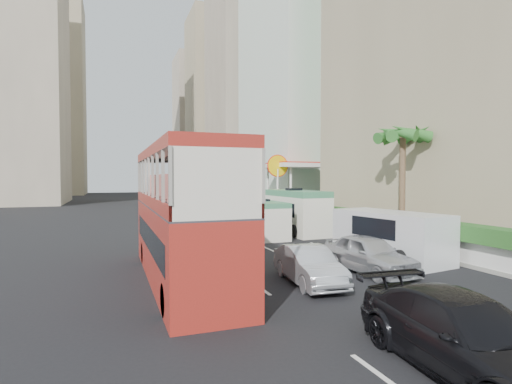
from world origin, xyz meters
name	(u,v)px	position (x,y,z in m)	size (l,w,h in m)	color
ground_plane	(320,268)	(0.00, 0.00, 0.00)	(200.00, 200.00, 0.00)	black
double_decker_bus	(182,214)	(-6.00, 0.00, 2.53)	(2.50, 11.00, 5.06)	#A2251C
car_silver_lane_a	(309,284)	(-1.70, -2.22, 0.00)	(1.46, 4.20, 1.38)	silver
car_silver_lane_b	(369,273)	(1.45, -1.51, 0.00)	(1.84, 4.58, 1.56)	silver
car_black	(465,373)	(-1.95, -9.36, 0.00)	(2.17, 5.33, 1.55)	black
van_asset	(240,229)	(0.75, 13.76, 0.00)	(2.23, 4.83, 1.34)	silver
minibus_near	(263,219)	(1.04, 9.52, 1.19)	(1.79, 5.37, 2.38)	silver
minibus_far	(294,211)	(3.81, 10.58, 1.52)	(2.28, 6.85, 3.04)	silver
panel_van_near	(390,236)	(4.07, 0.43, 1.15)	(2.29, 5.73, 2.29)	silver
panel_van_far	(252,210)	(3.96, 19.86, 0.95)	(1.90, 4.75, 1.90)	silver
sidewalk	(280,213)	(9.00, 25.00, 0.09)	(6.00, 120.00, 0.18)	#99968C
kerb_wall	(302,218)	(6.20, 14.00, 0.68)	(0.30, 44.00, 1.00)	silver
hedge	(302,207)	(6.20, 14.00, 1.53)	(1.10, 44.00, 0.70)	#2D6626
palm_tree	(402,187)	(7.80, 4.00, 3.38)	(0.36, 0.36, 6.40)	brown
shell_station	(296,189)	(10.00, 23.00, 2.75)	(6.50, 8.00, 5.50)	silver
tower_mid	(254,69)	(18.00, 58.00, 25.00)	(16.00, 16.00, 50.00)	#B3A48D
tower_far_a	(218,106)	(17.00, 82.00, 22.00)	(14.00, 14.00, 44.00)	tan
tower_far_b	(199,125)	(17.00, 104.00, 20.00)	(14.00, 14.00, 40.00)	#B3A48D
tower_left_b	(48,97)	(-22.00, 90.00, 23.00)	(16.00, 16.00, 46.00)	tan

